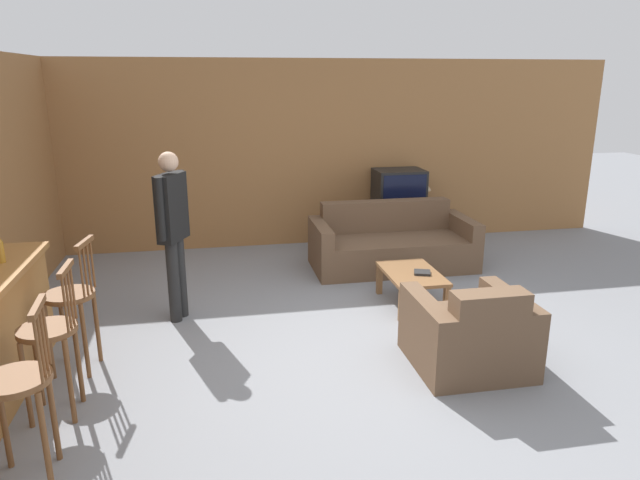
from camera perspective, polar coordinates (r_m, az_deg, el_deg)
ground_plane at (r=5.05m, az=3.99°, el=-11.82°), size 24.00×24.00×0.00m
wall_back at (r=8.15m, az=-2.52°, el=8.57°), size 9.40×0.08×2.60m
bar_chair_near at (r=3.86m, az=-27.78°, el=-13.24°), size 0.43×0.43×1.12m
bar_chair_mid at (r=4.45m, az=-25.31°, el=-8.98°), size 0.40×0.40×1.12m
bar_chair_far at (r=5.05m, az=-23.56°, el=-5.86°), size 0.46×0.46×1.12m
couch_far at (r=7.34m, az=7.15°, el=-0.50°), size 2.03×0.94×0.80m
armchair_near at (r=4.96m, az=14.73°, el=-9.17°), size 0.91×0.89×0.78m
coffee_table at (r=6.11m, az=9.16°, el=-3.71°), size 0.55×0.86×0.37m
tv_unit at (r=8.36m, az=7.74°, el=1.42°), size 1.00×0.48×0.53m
tv at (r=8.24m, az=7.89°, el=5.08°), size 0.69×0.52×0.56m
book_on_table at (r=6.06m, az=10.19°, el=-3.21°), size 0.21×0.20×0.02m
table_lamp at (r=8.35m, az=10.09°, el=5.54°), size 0.29×0.29×0.45m
person_by_window at (r=5.69m, az=-14.49°, el=1.37°), size 0.30×0.46×1.68m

